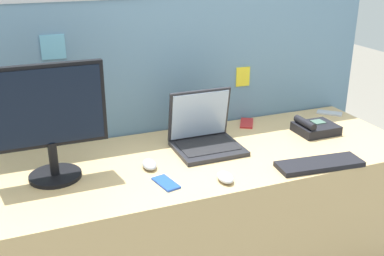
% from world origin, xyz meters
% --- Properties ---
extents(desk, '(2.05, 0.72, 0.72)m').
position_xyz_m(desk, '(0.00, 0.00, 0.36)').
color(desk, tan).
rests_on(desk, ground_plane).
extents(cubicle_divider, '(2.27, 0.07, 1.40)m').
position_xyz_m(cubicle_divider, '(-0.00, 0.40, 0.70)').
color(cubicle_divider, '#6084A3').
rests_on(cubicle_divider, ground_plane).
extents(desktop_monitor, '(0.45, 0.21, 0.47)m').
position_xyz_m(desktop_monitor, '(-0.61, 0.03, 0.98)').
color(desktop_monitor, black).
rests_on(desktop_monitor, desk).
extents(laptop, '(0.30, 0.27, 0.27)m').
position_xyz_m(laptop, '(0.08, 0.09, 0.78)').
color(laptop, '#232328').
rests_on(laptop, desk).
extents(desk_phone, '(0.20, 0.17, 0.08)m').
position_xyz_m(desk_phone, '(0.67, 0.04, 0.74)').
color(desk_phone, black).
rests_on(desk_phone, desk).
extents(keyboard_main, '(0.39, 0.16, 0.02)m').
position_xyz_m(keyboard_main, '(0.46, -0.29, 0.73)').
color(keyboard_main, black).
rests_on(keyboard_main, desk).
extents(computer_mouse_right_hand, '(0.07, 0.10, 0.03)m').
position_xyz_m(computer_mouse_right_hand, '(-0.23, -0.03, 0.73)').
color(computer_mouse_right_hand, '#9EA0A8').
rests_on(computer_mouse_right_hand, desk).
extents(computer_mouse_left_hand, '(0.07, 0.10, 0.03)m').
position_xyz_m(computer_mouse_left_hand, '(0.02, -0.26, 0.73)').
color(computer_mouse_left_hand, '#B2B5BC').
rests_on(computer_mouse_left_hand, desk).
extents(cell_phone_blue_case, '(0.09, 0.14, 0.01)m').
position_xyz_m(cell_phone_blue_case, '(-0.21, -0.20, 0.72)').
color(cell_phone_blue_case, blue).
rests_on(cell_phone_blue_case, desk).
extents(cell_phone_red_case, '(0.13, 0.16, 0.01)m').
position_xyz_m(cell_phone_red_case, '(0.41, 0.28, 0.72)').
color(cell_phone_red_case, '#B22323').
rests_on(cell_phone_red_case, desk).
extents(cell_phone_silver_slab, '(0.14, 0.14, 0.01)m').
position_xyz_m(cell_phone_silver_slab, '(0.92, 0.25, 0.72)').
color(cell_phone_silver_slab, '#B7BAC1').
rests_on(cell_phone_silver_slab, desk).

